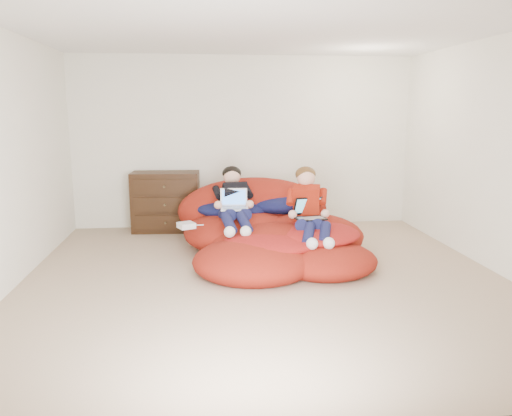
{
  "coord_description": "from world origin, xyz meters",
  "views": [
    {
      "loc": [
        -0.64,
        -4.91,
        1.73
      ],
      "look_at": [
        -0.07,
        0.26,
        0.7
      ],
      "focal_mm": 35.0,
      "sensor_mm": 36.0,
      "label": 1
    }
  ],
  "objects_px": {
    "older_boy": "(234,199)",
    "laptop_black": "(309,213)",
    "beanbag_pile": "(270,232)",
    "dresser": "(166,202)",
    "laptop_white": "(234,204)",
    "younger_boy": "(309,205)"
  },
  "relations": [
    {
      "from": "older_boy",
      "to": "laptop_white",
      "type": "xyz_separation_m",
      "value": [
        -0.0,
        -0.11,
        -0.04
      ]
    },
    {
      "from": "dresser",
      "to": "beanbag_pile",
      "type": "distance_m",
      "value": 1.88
    },
    {
      "from": "dresser",
      "to": "older_boy",
      "type": "distance_m",
      "value": 1.53
    },
    {
      "from": "beanbag_pile",
      "to": "laptop_black",
      "type": "distance_m",
      "value": 0.61
    },
    {
      "from": "beanbag_pile",
      "to": "older_boy",
      "type": "bearing_deg",
      "value": 168.45
    },
    {
      "from": "older_boy",
      "to": "laptop_white",
      "type": "bearing_deg",
      "value": -90.0
    },
    {
      "from": "dresser",
      "to": "laptop_white",
      "type": "distance_m",
      "value": 1.61
    },
    {
      "from": "younger_boy",
      "to": "laptop_white",
      "type": "height_order",
      "value": "younger_boy"
    },
    {
      "from": "older_boy",
      "to": "laptop_white",
      "type": "relative_size",
      "value": 3.47
    },
    {
      "from": "older_boy",
      "to": "younger_boy",
      "type": "relative_size",
      "value": 1.16
    },
    {
      "from": "dresser",
      "to": "younger_boy",
      "type": "xyz_separation_m",
      "value": [
        1.73,
        -1.65,
        0.23
      ]
    },
    {
      "from": "dresser",
      "to": "laptop_black",
      "type": "bearing_deg",
      "value": -43.83
    },
    {
      "from": "dresser",
      "to": "younger_boy",
      "type": "relative_size",
      "value": 0.98
    },
    {
      "from": "laptop_black",
      "to": "younger_boy",
      "type": "bearing_deg",
      "value": 90.0
    },
    {
      "from": "older_boy",
      "to": "younger_boy",
      "type": "bearing_deg",
      "value": -27.26
    },
    {
      "from": "older_boy",
      "to": "laptop_white",
      "type": "height_order",
      "value": "older_boy"
    },
    {
      "from": "laptop_white",
      "to": "younger_boy",
      "type": "bearing_deg",
      "value": -21.11
    },
    {
      "from": "older_boy",
      "to": "dresser",
      "type": "bearing_deg",
      "value": 126.31
    },
    {
      "from": "beanbag_pile",
      "to": "younger_boy",
      "type": "relative_size",
      "value": 2.51
    },
    {
      "from": "laptop_white",
      "to": "laptop_black",
      "type": "height_order",
      "value": "laptop_white"
    },
    {
      "from": "younger_boy",
      "to": "older_boy",
      "type": "bearing_deg",
      "value": 152.74
    },
    {
      "from": "older_boy",
      "to": "laptop_black",
      "type": "height_order",
      "value": "older_boy"
    }
  ]
}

